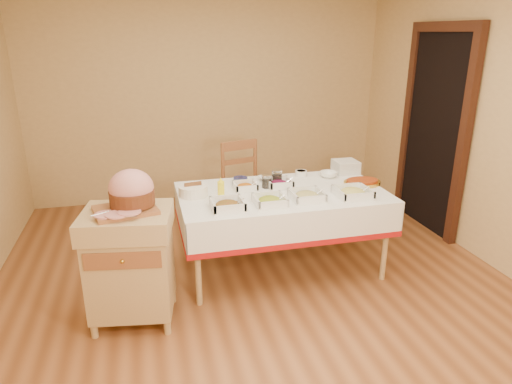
# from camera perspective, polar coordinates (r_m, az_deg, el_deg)

# --- Properties ---
(room_shell) EXTENTS (5.00, 5.00, 5.00)m
(room_shell) POSITION_cam_1_polar(r_m,az_deg,el_deg) (3.54, 0.24, 6.38)
(room_shell) COLOR brown
(room_shell) RESTS_ON ground
(doorway) EXTENTS (0.09, 1.10, 2.20)m
(doorway) POSITION_cam_1_polar(r_m,az_deg,el_deg) (5.32, 21.47, 7.37)
(doorway) COLOR black
(doorway) RESTS_ON ground
(dining_table) EXTENTS (1.82, 1.02, 0.76)m
(dining_table) POSITION_cam_1_polar(r_m,az_deg,el_deg) (4.10, 3.25, -2.07)
(dining_table) COLOR tan
(dining_table) RESTS_ON ground
(butcher_cart) EXTENTS (0.70, 0.62, 0.89)m
(butcher_cart) POSITION_cam_1_polar(r_m,az_deg,el_deg) (3.53, -15.41, -8.20)
(butcher_cart) COLOR tan
(butcher_cart) RESTS_ON ground
(dining_chair) EXTENTS (0.55, 0.53, 1.01)m
(dining_chair) POSITION_cam_1_polar(r_m,az_deg,el_deg) (4.85, -1.27, 0.42)
(dining_chair) COLOR brown
(dining_chair) RESTS_ON ground
(ham_on_board) EXTENTS (0.45, 0.43, 0.30)m
(ham_on_board) POSITION_cam_1_polar(r_m,az_deg,el_deg) (3.36, -15.40, -0.10)
(ham_on_board) COLOR brown
(ham_on_board) RESTS_ON butcher_cart
(serving_dish_a) EXTENTS (0.26, 0.26, 0.11)m
(serving_dish_a) POSITION_cam_1_polar(r_m,az_deg,el_deg) (3.64, -3.57, -1.60)
(serving_dish_a) COLOR white
(serving_dish_a) RESTS_ON dining_table
(serving_dish_b) EXTENTS (0.25, 0.25, 0.10)m
(serving_dish_b) POSITION_cam_1_polar(r_m,az_deg,el_deg) (3.73, 1.74, -1.06)
(serving_dish_b) COLOR white
(serving_dish_b) RESTS_ON dining_table
(serving_dish_c) EXTENTS (0.26, 0.26, 0.11)m
(serving_dish_c) POSITION_cam_1_polar(r_m,az_deg,el_deg) (3.86, 6.38, -0.44)
(serving_dish_c) COLOR white
(serving_dish_c) RESTS_ON dining_table
(serving_dish_d) EXTENTS (0.28, 0.28, 0.11)m
(serving_dish_d) POSITION_cam_1_polar(r_m,az_deg,el_deg) (4.00, 12.01, -0.04)
(serving_dish_d) COLOR white
(serving_dish_d) RESTS_ON dining_table
(serving_dish_e) EXTENTS (0.21, 0.20, 0.10)m
(serving_dish_e) POSITION_cam_1_polar(r_m,az_deg,el_deg) (4.09, -1.36, 0.72)
(serving_dish_e) COLOR white
(serving_dish_e) RESTS_ON dining_table
(serving_dish_f) EXTENTS (0.23, 0.22, 0.11)m
(serving_dish_f) POSITION_cam_1_polar(r_m,az_deg,el_deg) (4.16, 2.91, 1.10)
(serving_dish_f) COLOR white
(serving_dish_f) RESTS_ON dining_table
(small_bowl_left) EXTENTS (0.11, 0.11, 0.05)m
(small_bowl_left) POSITION_cam_1_polar(r_m,az_deg,el_deg) (4.14, -7.19, 0.80)
(small_bowl_left) COLOR white
(small_bowl_left) RESTS_ON dining_table
(small_bowl_mid) EXTENTS (0.13, 0.13, 0.06)m
(small_bowl_mid) POSITION_cam_1_polar(r_m,az_deg,el_deg) (4.26, -1.95, 1.52)
(small_bowl_mid) COLOR navy
(small_bowl_mid) RESTS_ON dining_table
(small_bowl_right) EXTENTS (0.11, 0.11, 0.06)m
(small_bowl_right) POSITION_cam_1_polar(r_m,az_deg,el_deg) (4.49, 5.66, 2.38)
(small_bowl_right) COLOR white
(small_bowl_right) RESTS_ON dining_table
(bowl_white_imported) EXTENTS (0.20, 0.20, 0.04)m
(bowl_white_imported) POSITION_cam_1_polar(r_m,az_deg,el_deg) (4.34, 1.43, 1.70)
(bowl_white_imported) COLOR white
(bowl_white_imported) RESTS_ON dining_table
(bowl_small_imported) EXTENTS (0.18, 0.18, 0.05)m
(bowl_small_imported) POSITION_cam_1_polar(r_m,az_deg,el_deg) (4.49, 9.06, 2.18)
(bowl_small_imported) COLOR white
(bowl_small_imported) RESTS_ON dining_table
(preserve_jar_left) EXTENTS (0.09, 0.09, 0.12)m
(preserve_jar_left) POSITION_cam_1_polar(r_m,az_deg,el_deg) (4.13, 1.36, 1.28)
(preserve_jar_left) COLOR silver
(preserve_jar_left) RESTS_ON dining_table
(preserve_jar_right) EXTENTS (0.10, 0.10, 0.13)m
(preserve_jar_right) POSITION_cam_1_polar(r_m,az_deg,el_deg) (4.25, 2.61, 1.85)
(preserve_jar_right) COLOR silver
(preserve_jar_right) RESTS_ON dining_table
(mustard_bottle) EXTENTS (0.06, 0.06, 0.18)m
(mustard_bottle) POSITION_cam_1_polar(r_m,az_deg,el_deg) (3.87, -4.40, 0.39)
(mustard_bottle) COLOR #FFF11A
(mustard_bottle) RESTS_ON dining_table
(bread_basket) EXTENTS (0.25, 0.25, 0.11)m
(bread_basket) POSITION_cam_1_polar(r_m,az_deg,el_deg) (3.96, -7.85, 0.20)
(bread_basket) COLOR white
(bread_basket) RESTS_ON dining_table
(plate_stack) EXTENTS (0.23, 0.23, 0.12)m
(plate_stack) POSITION_cam_1_polar(r_m,az_deg,el_deg) (4.66, 11.13, 3.11)
(plate_stack) COLOR white
(plate_stack) RESTS_ON dining_table
(brass_platter) EXTENTS (0.35, 0.25, 0.05)m
(brass_platter) POSITION_cam_1_polar(r_m,az_deg,el_deg) (4.34, 13.11, 1.20)
(brass_platter) COLOR gold
(brass_platter) RESTS_ON dining_table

